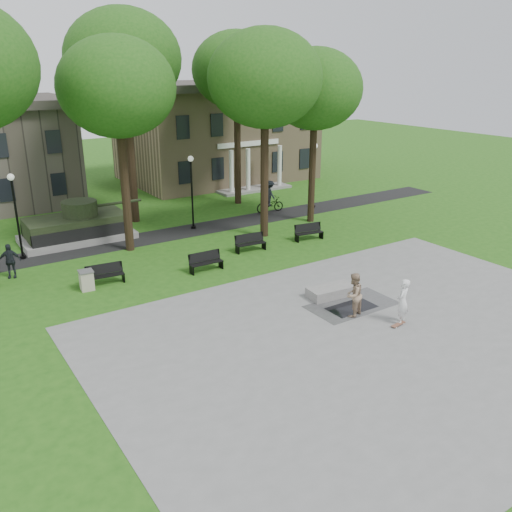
{
  "coord_description": "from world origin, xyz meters",
  "views": [
    {
      "loc": [
        -14.67,
        -18.22,
        10.2
      ],
      "look_at": [
        -1.16,
        2.33,
        1.4
      ],
      "focal_mm": 38.0,
      "sensor_mm": 36.0,
      "label": 1
    }
  ],
  "objects_px": {
    "concrete_block": "(331,291)",
    "skateboarder": "(403,301)",
    "friend_watching": "(353,295)",
    "trash_bin": "(87,280)",
    "cyclist": "(270,199)",
    "park_bench_0": "(105,274)"
  },
  "relations": [
    {
      "from": "concrete_block",
      "to": "skateboarder",
      "type": "bearing_deg",
      "value": -80.35
    },
    {
      "from": "friend_watching",
      "to": "trash_bin",
      "type": "distance_m",
      "value": 12.48
    },
    {
      "from": "concrete_block",
      "to": "friend_watching",
      "type": "height_order",
      "value": "friend_watching"
    },
    {
      "from": "friend_watching",
      "to": "concrete_block",
      "type": "bearing_deg",
      "value": -123.23
    },
    {
      "from": "trash_bin",
      "to": "skateboarder",
      "type": "bearing_deg",
      "value": -47.4
    },
    {
      "from": "park_bench_0",
      "to": "concrete_block",
      "type": "bearing_deg",
      "value": -35.67
    },
    {
      "from": "concrete_block",
      "to": "cyclist",
      "type": "distance_m",
      "value": 15.24
    },
    {
      "from": "skateboarder",
      "to": "friend_watching",
      "type": "relative_size",
      "value": 1.01
    },
    {
      "from": "skateboarder",
      "to": "trash_bin",
      "type": "bearing_deg",
      "value": -73.83
    },
    {
      "from": "friend_watching",
      "to": "skateboarder",
      "type": "bearing_deg",
      "value": 109.64
    },
    {
      "from": "friend_watching",
      "to": "trash_bin",
      "type": "bearing_deg",
      "value": -63.92
    },
    {
      "from": "friend_watching",
      "to": "cyclist",
      "type": "bearing_deg",
      "value": -130.42
    },
    {
      "from": "friend_watching",
      "to": "park_bench_0",
      "type": "distance_m",
      "value": 12.02
    },
    {
      "from": "skateboarder",
      "to": "cyclist",
      "type": "distance_m",
      "value": 18.45
    },
    {
      "from": "friend_watching",
      "to": "trash_bin",
      "type": "relative_size",
      "value": 2.0
    },
    {
      "from": "concrete_block",
      "to": "trash_bin",
      "type": "distance_m",
      "value": 11.53
    },
    {
      "from": "concrete_block",
      "to": "skateboarder",
      "type": "height_order",
      "value": "skateboarder"
    },
    {
      "from": "friend_watching",
      "to": "cyclist",
      "type": "relative_size",
      "value": 0.84
    },
    {
      "from": "skateboarder",
      "to": "friend_watching",
      "type": "xyz_separation_m",
      "value": [
        -1.21,
        1.61,
        -0.01
      ]
    },
    {
      "from": "friend_watching",
      "to": "cyclist",
      "type": "xyz_separation_m",
      "value": [
        6.79,
        15.98,
        -0.04
      ]
    },
    {
      "from": "cyclist",
      "to": "park_bench_0",
      "type": "xyz_separation_m",
      "value": [
        -14.41,
        -6.7,
        -0.41
      ]
    },
    {
      "from": "concrete_block",
      "to": "friend_watching",
      "type": "bearing_deg",
      "value": -105.81
    }
  ]
}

